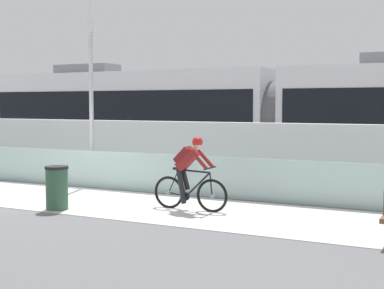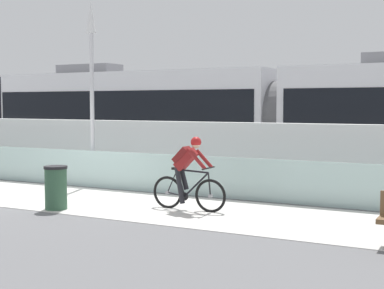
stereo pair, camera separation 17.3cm
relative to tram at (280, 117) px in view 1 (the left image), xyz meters
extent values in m
plane|color=slate|center=(-3.33, -6.85, -1.89)|extent=(200.00, 200.00, 0.00)
cube|color=silver|center=(-3.33, -6.85, -1.89)|extent=(32.00, 3.20, 0.01)
cube|color=silver|center=(-3.33, -5.00, -1.39)|extent=(32.00, 0.05, 1.01)
cube|color=white|center=(-3.33, -3.20, -0.99)|extent=(32.00, 0.36, 1.80)
cube|color=#595654|center=(-3.33, -0.72, -1.89)|extent=(32.00, 0.08, 0.01)
cube|color=#595654|center=(-3.33, 0.72, -1.89)|extent=(32.00, 0.08, 0.01)
cube|color=silver|center=(-5.74, 0.00, 0.01)|extent=(11.00, 2.50, 3.10)
cube|color=black|center=(-5.74, 0.00, 0.36)|extent=(10.56, 2.54, 1.04)
cube|color=#14724C|center=(-5.74, 0.00, -1.36)|extent=(10.78, 2.53, 0.28)
cube|color=slate|center=(-7.72, 0.00, 1.74)|extent=(2.40, 1.10, 0.36)
cube|color=#232326|center=(-9.26, 0.00, -1.53)|extent=(1.40, 1.88, 0.20)
cylinder|color=black|center=(-9.26, -0.72, -1.59)|extent=(0.60, 0.10, 0.60)
cylinder|color=black|center=(-9.26, 0.72, -1.59)|extent=(0.60, 0.10, 0.60)
cube|color=#232326|center=(-2.22, 0.00, -1.53)|extent=(1.40, 1.88, 0.20)
cylinder|color=black|center=(-2.22, -0.72, -1.59)|extent=(0.60, 0.10, 0.60)
cylinder|color=black|center=(-2.22, 0.72, -1.59)|extent=(0.60, 0.10, 0.60)
cube|color=black|center=(-11.19, 0.00, 0.01)|extent=(0.16, 2.54, 2.94)
cube|color=#232326|center=(2.24, 0.00, -1.53)|extent=(1.40, 1.88, 0.20)
cylinder|color=black|center=(2.24, -0.72, -1.59)|extent=(0.60, 0.10, 0.60)
cylinder|color=black|center=(2.24, 0.72, -1.59)|extent=(0.60, 0.10, 0.60)
cylinder|color=#59595B|center=(0.01, 0.00, 0.01)|extent=(0.60, 2.30, 2.30)
torus|color=black|center=(0.76, -6.85, -1.53)|extent=(0.72, 0.06, 0.72)
cylinder|color=#99999E|center=(0.76, -6.85, -1.53)|extent=(0.07, 0.10, 0.07)
torus|color=black|center=(-0.29, -6.85, -1.53)|extent=(0.72, 0.06, 0.72)
cylinder|color=#99999E|center=(-0.29, -6.85, -1.53)|extent=(0.07, 0.10, 0.07)
cylinder|color=black|center=(0.42, -6.85, -1.32)|extent=(0.60, 0.04, 0.58)
cylinder|color=black|center=(0.04, -6.85, -1.30)|extent=(0.22, 0.04, 0.59)
cylinder|color=black|center=(0.33, -6.85, -1.03)|extent=(0.76, 0.04, 0.07)
cylinder|color=black|center=(-0.08, -6.85, -1.56)|extent=(0.43, 0.03, 0.09)
cylinder|color=black|center=(-0.17, -6.85, -1.27)|extent=(0.27, 0.02, 0.53)
cylinder|color=black|center=(0.73, -6.85, -1.29)|extent=(0.08, 0.03, 0.49)
cube|color=black|center=(-0.05, -6.85, -0.99)|extent=(0.24, 0.10, 0.05)
cylinder|color=black|center=(0.71, -6.85, -0.94)|extent=(0.03, 0.58, 0.03)
cylinder|color=#262628|center=(0.13, -6.85, -1.59)|extent=(0.18, 0.02, 0.18)
cube|color=maroon|center=(0.17, -6.85, -0.78)|extent=(0.50, 0.28, 0.51)
cube|color=maroon|center=(0.08, -6.85, -0.69)|extent=(0.38, 0.30, 0.38)
sphere|color=beige|center=(0.41, -6.85, -0.43)|extent=(0.20, 0.20, 0.20)
sphere|color=red|center=(0.41, -6.85, -0.40)|extent=(0.23, 0.23, 0.23)
cylinder|color=maroon|center=(0.53, -7.01, -0.77)|extent=(0.41, 0.08, 0.41)
cylinder|color=maroon|center=(0.53, -6.69, -0.77)|extent=(0.41, 0.08, 0.41)
cylinder|color=black|center=(0.06, -6.94, -1.35)|extent=(0.25, 0.11, 0.79)
cylinder|color=black|center=(0.06, -6.76, -1.21)|extent=(0.25, 0.11, 0.52)
cylinder|color=gray|center=(-3.99, -4.70, -1.79)|extent=(0.24, 0.24, 0.20)
cylinder|color=silver|center=(-3.99, -4.70, 0.31)|extent=(0.12, 0.12, 4.20)
cone|color=white|center=(-3.99, -4.70, 2.86)|extent=(0.28, 0.28, 0.90)
cylinder|color=#33593F|center=(-2.38, -8.10, -1.44)|extent=(0.48, 0.48, 0.90)
cylinder|color=black|center=(-2.38, -8.10, -0.96)|extent=(0.51, 0.51, 0.06)
camera|label=1|loc=(5.77, -17.66, 0.41)|focal=52.99mm
camera|label=2|loc=(5.93, -17.58, 0.41)|focal=52.99mm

